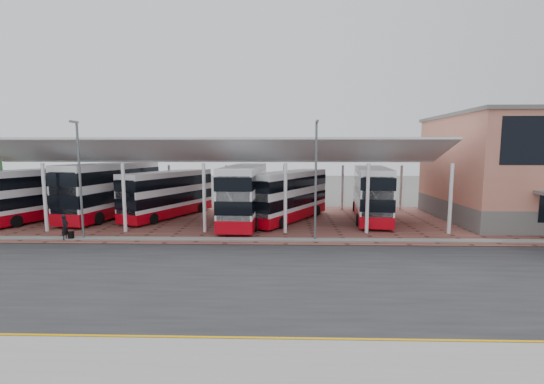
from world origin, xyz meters
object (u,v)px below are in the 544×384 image
object	(u,v)px
bus_2	(169,194)
bus_5	(371,193)
bus_0	(44,194)
bus_4	(289,196)
pedestrian	(65,227)
bus_1	(112,190)
bus_3	(245,194)

from	to	relation	value
bus_2	bus_5	world-z (taller)	bus_5
bus_0	bus_2	distance (m)	10.82
bus_0	bus_4	xyz separation A→B (m)	(21.70, -0.05, -0.10)
bus_4	bus_5	xyz separation A→B (m)	(7.31, 0.96, 0.17)
bus_2	bus_5	bearing A→B (deg)	22.73
pedestrian	bus_4	bearing A→B (deg)	-68.33
bus_0	bus_5	xyz separation A→B (m)	(29.01, 0.91, 0.07)
bus_1	pedestrian	distance (m)	9.02
bus_0	bus_4	distance (m)	21.70
bus_3	pedestrian	distance (m)	13.48
bus_5	bus_1	bearing A→B (deg)	-172.62
bus_1	bus_2	xyz separation A→B (m)	(5.28, -0.23, -0.37)
bus_2	bus_4	distance (m)	11.02
bus_0	bus_1	world-z (taller)	bus_1
bus_1	bus_5	distance (m)	23.55
bus_2	bus_3	xyz separation A→B (m)	(7.18, -2.05, 0.30)
pedestrian	bus_5	bearing A→B (deg)	-73.70
bus_2	bus_3	world-z (taller)	bus_3
bus_0	bus_4	world-z (taller)	bus_0
bus_0	pedestrian	size ratio (longest dim) A/B	6.39
bus_0	bus_2	world-z (taller)	bus_0
bus_1	pedestrian	world-z (taller)	bus_1
bus_0	bus_3	distance (m)	17.95
bus_2	bus_5	xyz separation A→B (m)	(18.26, -0.34, 0.21)
bus_4	bus_2	bearing A→B (deg)	-156.80
bus_0	bus_5	world-z (taller)	bus_5
bus_1	bus_5	bearing A→B (deg)	9.27
pedestrian	bus_3	bearing A→B (deg)	-64.36
bus_3	pedestrian	world-z (taller)	bus_3
bus_4	bus_5	size ratio (longest dim) A/B	0.89
bus_0	bus_5	size ratio (longest dim) A/B	0.97
bus_4	bus_5	distance (m)	7.38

